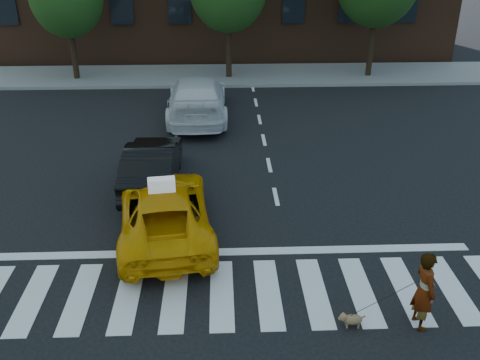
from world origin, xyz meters
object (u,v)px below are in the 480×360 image
at_px(taxi, 164,211).
at_px(white_suv, 197,98).
at_px(woman, 424,290).
at_px(dog, 351,319).
at_px(black_sedan, 152,164).

relative_size(taxi, white_suv, 0.85).
distance_m(taxi, woman, 6.39).
bearing_deg(dog, woman, 2.15).
relative_size(black_sedan, white_suv, 0.73).
bearing_deg(black_sedan, woman, 133.24).
relative_size(taxi, black_sedan, 1.15).
bearing_deg(black_sedan, dog, 125.92).
distance_m(taxi, dog, 5.34).
bearing_deg(white_suv, woman, 109.66).
xyz_separation_m(taxi, woman, (5.28, -3.60, 0.17)).
relative_size(taxi, dog, 8.98).
bearing_deg(black_sedan, white_suv, -99.87).
bearing_deg(white_suv, dog, 104.02).
distance_m(white_suv, dog, 12.92).
xyz_separation_m(white_suv, woman, (4.75, -12.45, 0.01)).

